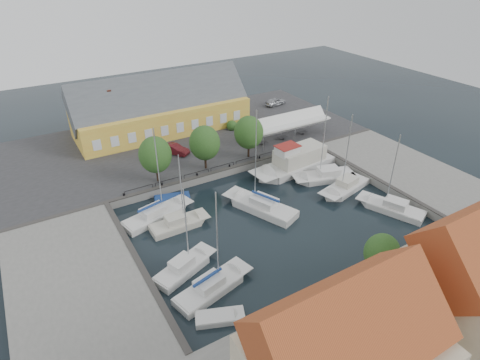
# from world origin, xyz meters

# --- Properties ---
(ground) EXTENTS (140.00, 140.00, 0.00)m
(ground) POSITION_xyz_m (0.00, 0.00, 0.00)
(ground) COLOR black
(ground) RESTS_ON ground
(north_quay) EXTENTS (56.00, 26.00, 1.00)m
(north_quay) POSITION_xyz_m (0.00, 23.00, 0.50)
(north_quay) COLOR #2D2D30
(north_quay) RESTS_ON ground
(west_quay) EXTENTS (12.00, 24.00, 1.00)m
(west_quay) POSITION_xyz_m (-22.00, -2.00, 0.50)
(west_quay) COLOR slate
(west_quay) RESTS_ON ground
(east_quay) EXTENTS (12.00, 24.00, 1.00)m
(east_quay) POSITION_xyz_m (22.00, -2.00, 0.50)
(east_quay) COLOR slate
(east_quay) RESTS_ON ground
(south_bank) EXTENTS (56.00, 14.00, 1.00)m
(south_bank) POSITION_xyz_m (0.00, -21.00, 0.50)
(south_bank) COLOR slate
(south_bank) RESTS_ON ground
(quay_edge_fittings) EXTENTS (56.00, 24.72, 0.40)m
(quay_edge_fittings) POSITION_xyz_m (0.02, 4.75, 1.06)
(quay_edge_fittings) COLOR #383533
(quay_edge_fittings) RESTS_ON north_quay
(warehouse) EXTENTS (28.56, 14.00, 9.55)m
(warehouse) POSITION_xyz_m (-2.60, 28.36, 4.43)
(warehouse) COLOR gold
(warehouse) RESTS_ON north_quay
(tent_canopy) EXTENTS (14.00, 4.00, 2.83)m
(tent_canopy) POSITION_xyz_m (14.00, 14.50, 3.68)
(tent_canopy) COLOR white
(tent_canopy) RESTS_ON north_quay
(quay_trees) EXTENTS (18.20, 4.20, 6.30)m
(quay_trees) POSITION_xyz_m (-2.00, 12.00, 4.88)
(quay_trees) COLOR black
(quay_trees) RESTS_ON north_quay
(car_silver) EXTENTS (4.59, 2.40, 1.49)m
(car_silver) POSITION_xyz_m (21.29, 28.37, 1.75)
(car_silver) COLOR #A9ABB1
(car_silver) RESTS_ON north_quay
(car_red) EXTENTS (3.82, 4.58, 1.48)m
(car_red) POSITION_xyz_m (-3.93, 18.52, 1.74)
(car_red) COLOR #541318
(car_red) RESTS_ON north_quay
(center_sailboat) EXTENTS (6.25, 9.89, 13.15)m
(center_sailboat) POSITION_xyz_m (-0.16, 0.66, 0.36)
(center_sailboat) COLOR silver
(center_sailboat) RESTS_ON ground
(trawler) EXTENTS (13.67, 5.03, 5.00)m
(trawler) POSITION_xyz_m (9.82, 6.89, 1.02)
(trawler) COLOR silver
(trawler) RESTS_ON ground
(east_boat_a) EXTENTS (9.23, 5.30, 12.46)m
(east_boat_a) POSITION_xyz_m (11.64, 2.51, 0.26)
(east_boat_a) COLOR silver
(east_boat_a) RESTS_ON ground
(east_boat_b) EXTENTS (8.59, 4.51, 11.31)m
(east_boat_b) POSITION_xyz_m (11.95, -1.03, 0.26)
(east_boat_b) COLOR silver
(east_boat_b) RESTS_ON ground
(east_boat_c) EXTENTS (5.42, 8.34, 10.40)m
(east_boat_c) POSITION_xyz_m (13.36, -7.56, 0.26)
(east_boat_c) COLOR silver
(east_boat_c) RESTS_ON ground
(west_boat_a) EXTENTS (9.18, 4.55, 11.77)m
(west_boat_a) POSITION_xyz_m (-11.69, 5.56, 0.27)
(west_boat_a) COLOR silver
(west_boat_a) RESTS_ON ground
(west_boat_b) EXTENTS (6.95, 2.44, 9.63)m
(west_boat_b) POSITION_xyz_m (-10.20, 2.58, 0.26)
(west_boat_b) COLOR beige
(west_boat_b) RESTS_ON ground
(west_boat_c) EXTENTS (7.32, 4.67, 9.75)m
(west_boat_c) POSITION_xyz_m (-12.54, -4.39, 0.26)
(west_boat_c) COLOR silver
(west_boat_c) RESTS_ON ground
(west_boat_d) EXTENTS (8.46, 4.37, 11.00)m
(west_boat_d) POSITION_xyz_m (-11.36, -8.13, 0.27)
(west_boat_d) COLOR silver
(west_boat_d) RESTS_ON ground
(launch_sw) EXTENTS (4.51, 3.05, 0.98)m
(launch_sw) POSITION_xyz_m (-12.45, -11.46, 0.09)
(launch_sw) COLOR silver
(launch_sw) RESTS_ON ground
(launch_nw) EXTENTS (4.73, 2.93, 0.88)m
(launch_nw) POSITION_xyz_m (-8.74, 8.28, 0.09)
(launch_nw) COLOR navy
(launch_nw) RESTS_ON ground
(townhouses) EXTENTS (36.30, 8.50, 12.00)m
(townhouses) POSITION_xyz_m (1.93, -23.24, 5.82)
(townhouses) COLOR beige
(townhouses) RESTS_ON south_bank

